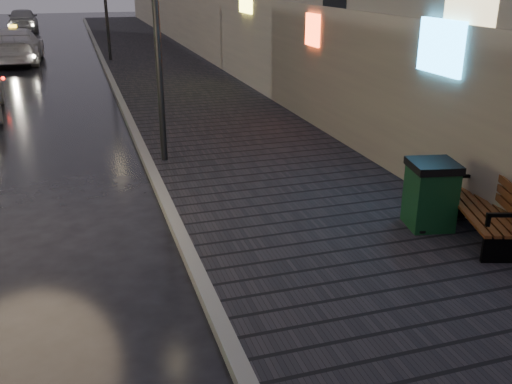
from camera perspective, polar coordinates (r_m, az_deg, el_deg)
ground at (r=7.13m, az=-16.41°, el=-13.72°), size 120.00×120.00×0.00m
sidewalk at (r=27.45m, az=-9.81°, el=12.64°), size 4.60×58.00×0.15m
curb at (r=27.23m, az=-14.92°, el=12.19°), size 0.20×58.00×0.15m
bench at (r=9.30m, az=22.20°, el=-1.51°), size 1.22×2.03×0.98m
trash_bin at (r=9.40m, az=17.05°, el=-0.20°), size 0.83×0.83×1.08m
taxi_mid at (r=29.57m, az=-22.91°, el=13.35°), size 2.36×5.55×1.60m
car_far at (r=45.89m, az=-22.27°, el=15.67°), size 2.07×4.86×1.64m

